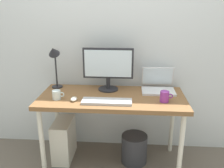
{
  "coord_description": "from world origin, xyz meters",
  "views": [
    {
      "loc": [
        0.16,
        -2.15,
        1.56
      ],
      "look_at": [
        0.0,
        0.0,
        0.85
      ],
      "focal_mm": 39.23,
      "sensor_mm": 36.0,
      "label": 1
    }
  ],
  "objects_px": {
    "desk_lamp": "(54,58)",
    "mouse": "(74,99)",
    "computer_tower": "(64,139)",
    "laptop": "(158,85)",
    "coffee_mug": "(165,97)",
    "desk": "(112,103)",
    "keyboard": "(107,102)",
    "monitor": "(108,67)",
    "wastebasket": "(134,149)",
    "glass_cup": "(57,95)"
  },
  "relations": [
    {
      "from": "desk",
      "to": "wastebasket",
      "type": "xyz_separation_m",
      "value": [
        0.23,
        0.02,
        -0.51
      ]
    },
    {
      "from": "desk_lamp",
      "to": "computer_tower",
      "type": "height_order",
      "value": "desk_lamp"
    },
    {
      "from": "keyboard",
      "to": "coffee_mug",
      "type": "height_order",
      "value": "coffee_mug"
    },
    {
      "from": "monitor",
      "to": "keyboard",
      "type": "height_order",
      "value": "monitor"
    },
    {
      "from": "keyboard",
      "to": "coffee_mug",
      "type": "xyz_separation_m",
      "value": [
        0.51,
        0.06,
        0.04
      ]
    },
    {
      "from": "monitor",
      "to": "desk_lamp",
      "type": "relative_size",
      "value": 1.09
    },
    {
      "from": "desk",
      "to": "computer_tower",
      "type": "xyz_separation_m",
      "value": [
        -0.51,
        0.04,
        -0.45
      ]
    },
    {
      "from": "laptop",
      "to": "computer_tower",
      "type": "height_order",
      "value": "laptop"
    },
    {
      "from": "coffee_mug",
      "to": "computer_tower",
      "type": "xyz_separation_m",
      "value": [
        -0.98,
        0.14,
        -0.57
      ]
    },
    {
      "from": "desk",
      "to": "monitor",
      "type": "relative_size",
      "value": 2.77
    },
    {
      "from": "mouse",
      "to": "wastebasket",
      "type": "height_order",
      "value": "mouse"
    },
    {
      "from": "monitor",
      "to": "glass_cup",
      "type": "relative_size",
      "value": 4.45
    },
    {
      "from": "laptop",
      "to": "wastebasket",
      "type": "bearing_deg",
      "value": -141.41
    },
    {
      "from": "laptop",
      "to": "desk_lamp",
      "type": "height_order",
      "value": "desk_lamp"
    },
    {
      "from": "desk",
      "to": "glass_cup",
      "type": "xyz_separation_m",
      "value": [
        -0.5,
        -0.11,
        0.11
      ]
    },
    {
      "from": "desk",
      "to": "monitor",
      "type": "height_order",
      "value": "monitor"
    },
    {
      "from": "monitor",
      "to": "laptop",
      "type": "xyz_separation_m",
      "value": [
        0.5,
        0.02,
        -0.18
      ]
    },
    {
      "from": "laptop",
      "to": "computer_tower",
      "type": "relative_size",
      "value": 0.76
    },
    {
      "from": "coffee_mug",
      "to": "computer_tower",
      "type": "relative_size",
      "value": 0.27
    },
    {
      "from": "mouse",
      "to": "coffee_mug",
      "type": "xyz_separation_m",
      "value": [
        0.81,
        0.04,
        0.03
      ]
    },
    {
      "from": "desk",
      "to": "keyboard",
      "type": "bearing_deg",
      "value": -101.27
    },
    {
      "from": "monitor",
      "to": "laptop",
      "type": "relative_size",
      "value": 1.55
    },
    {
      "from": "glass_cup",
      "to": "keyboard",
      "type": "bearing_deg",
      "value": -6.55
    },
    {
      "from": "desk_lamp",
      "to": "mouse",
      "type": "relative_size",
      "value": 5.04
    },
    {
      "from": "keyboard",
      "to": "mouse",
      "type": "bearing_deg",
      "value": 175.19
    },
    {
      "from": "keyboard",
      "to": "glass_cup",
      "type": "height_order",
      "value": "glass_cup"
    },
    {
      "from": "keyboard",
      "to": "computer_tower",
      "type": "relative_size",
      "value": 1.05
    },
    {
      "from": "laptop",
      "to": "desk_lamp",
      "type": "relative_size",
      "value": 0.71
    },
    {
      "from": "desk_lamp",
      "to": "mouse",
      "type": "bearing_deg",
      "value": -51.36
    },
    {
      "from": "monitor",
      "to": "computer_tower",
      "type": "xyz_separation_m",
      "value": [
        -0.45,
        -0.13,
        -0.76
      ]
    },
    {
      "from": "computer_tower",
      "to": "laptop",
      "type": "bearing_deg",
      "value": 9.17
    },
    {
      "from": "monitor",
      "to": "mouse",
      "type": "relative_size",
      "value": 5.51
    },
    {
      "from": "coffee_mug",
      "to": "computer_tower",
      "type": "distance_m",
      "value": 1.14
    },
    {
      "from": "keyboard",
      "to": "computer_tower",
      "type": "distance_m",
      "value": 0.74
    },
    {
      "from": "laptop",
      "to": "coffee_mug",
      "type": "height_order",
      "value": "laptop"
    },
    {
      "from": "laptop",
      "to": "computer_tower",
      "type": "bearing_deg",
      "value": -170.83
    },
    {
      "from": "mouse",
      "to": "desk",
      "type": "bearing_deg",
      "value": 23.0
    },
    {
      "from": "keyboard",
      "to": "mouse",
      "type": "relative_size",
      "value": 4.89
    },
    {
      "from": "desk_lamp",
      "to": "keyboard",
      "type": "height_order",
      "value": "desk_lamp"
    },
    {
      "from": "mouse",
      "to": "wastebasket",
      "type": "distance_m",
      "value": 0.83
    },
    {
      "from": "computer_tower",
      "to": "glass_cup",
      "type": "bearing_deg",
      "value": -86.25
    },
    {
      "from": "monitor",
      "to": "desk_lamp",
      "type": "bearing_deg",
      "value": 179.93
    },
    {
      "from": "desk",
      "to": "coffee_mug",
      "type": "distance_m",
      "value": 0.5
    },
    {
      "from": "computer_tower",
      "to": "desk",
      "type": "bearing_deg",
      "value": -4.53
    },
    {
      "from": "laptop",
      "to": "keyboard",
      "type": "distance_m",
      "value": 0.6
    },
    {
      "from": "desk_lamp",
      "to": "glass_cup",
      "type": "xyz_separation_m",
      "value": [
        0.09,
        -0.29,
        -0.28
      ]
    },
    {
      "from": "desk",
      "to": "keyboard",
      "type": "distance_m",
      "value": 0.19
    },
    {
      "from": "mouse",
      "to": "desk_lamp",
      "type": "bearing_deg",
      "value": 128.64
    },
    {
      "from": "keyboard",
      "to": "coffee_mug",
      "type": "relative_size",
      "value": 3.87
    },
    {
      "from": "coffee_mug",
      "to": "desk",
      "type": "bearing_deg",
      "value": 167.68
    }
  ]
}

